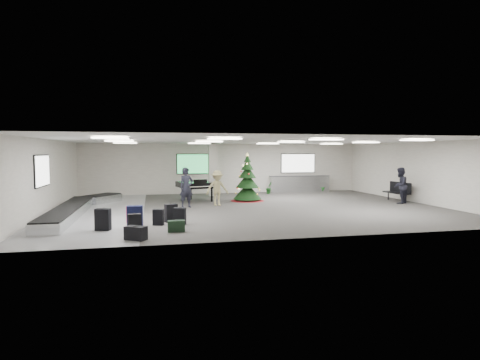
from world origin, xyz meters
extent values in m
plane|color=#33312E|center=(0.00, 0.00, 0.00)|extent=(18.00, 18.00, 0.00)
cube|color=#B3ADA3|center=(0.00, 7.00, 1.60)|extent=(18.00, 0.02, 3.20)
cube|color=#B3ADA3|center=(0.00, -7.00, 1.60)|extent=(18.00, 0.02, 3.20)
cube|color=#B3ADA3|center=(-9.00, 0.00, 1.60)|extent=(0.02, 14.00, 3.20)
cube|color=#B3ADA3|center=(9.00, 0.00, 1.60)|extent=(0.02, 14.00, 3.20)
cube|color=silver|center=(0.00, 0.00, 3.20)|extent=(18.00, 14.00, 0.02)
cube|color=gray|center=(-7.00, 0.00, 0.00)|extent=(4.00, 14.00, 0.01)
cube|color=#A29F94|center=(-1.00, 5.60, 1.60)|extent=(0.50, 0.50, 3.20)
cube|color=green|center=(-2.00, 6.95, 1.90)|extent=(2.20, 0.08, 1.30)
cube|color=white|center=(5.00, 6.95, 1.90)|extent=(2.40, 0.08, 1.30)
cube|color=white|center=(-8.95, -1.00, 1.90)|extent=(0.08, 2.10, 1.30)
cube|color=white|center=(-6.00, -4.00, 3.14)|extent=(1.20, 0.60, 0.04)
cube|color=white|center=(-6.00, 0.00, 3.14)|extent=(1.20, 0.60, 0.04)
cube|color=white|center=(-6.00, 4.00, 3.14)|extent=(1.20, 0.60, 0.04)
cube|color=white|center=(-2.00, -4.00, 3.14)|extent=(1.20, 0.60, 0.04)
cube|color=white|center=(-2.00, 0.00, 3.14)|extent=(1.20, 0.60, 0.04)
cube|color=white|center=(-2.00, 4.00, 3.14)|extent=(1.20, 0.60, 0.04)
cube|color=white|center=(2.00, -4.00, 3.14)|extent=(1.20, 0.60, 0.04)
cube|color=white|center=(2.00, 0.00, 3.14)|extent=(1.20, 0.60, 0.04)
cube|color=white|center=(2.00, 4.00, 3.14)|extent=(1.20, 0.60, 0.04)
cube|color=white|center=(6.00, -4.00, 3.14)|extent=(1.20, 0.60, 0.04)
cube|color=white|center=(6.00, 0.00, 3.14)|extent=(1.20, 0.60, 0.04)
cube|color=white|center=(6.00, 4.00, 3.14)|extent=(1.20, 0.60, 0.04)
cube|color=silver|center=(-8.00, -1.00, 0.19)|extent=(1.00, 8.00, 0.38)
cube|color=black|center=(-8.00, -1.00, 0.40)|extent=(0.95, 7.90, 0.05)
cube|color=silver|center=(-7.20, 3.60, 0.19)|extent=(1.97, 2.21, 0.38)
cube|color=black|center=(-7.20, 3.60, 0.40)|extent=(1.87, 2.10, 0.05)
cube|color=silver|center=(5.00, 6.65, 0.53)|extent=(4.00, 0.60, 1.05)
cube|color=#2F2F32|center=(5.00, 6.65, 1.06)|extent=(4.05, 0.65, 0.04)
cube|color=black|center=(-5.20, -5.14, 0.32)|extent=(0.45, 0.31, 0.64)
cube|color=black|center=(-5.20, -5.14, 0.65)|extent=(0.06, 0.14, 0.02)
cube|color=black|center=(-4.42, -3.81, 0.29)|extent=(0.42, 0.30, 0.58)
cube|color=black|center=(-4.42, -3.81, 0.59)|extent=(0.06, 0.12, 0.02)
cube|color=#DA1C69|center=(-5.35, -3.12, 0.32)|extent=(0.46, 0.36, 0.63)
cube|color=black|center=(-5.35, -3.12, 0.64)|extent=(0.07, 0.14, 0.02)
cube|color=black|center=(-3.93, -3.22, 0.34)|extent=(0.51, 0.39, 0.68)
cube|color=black|center=(-3.93, -3.22, 0.69)|extent=(0.08, 0.15, 0.02)
cube|color=black|center=(-5.21, -4.33, 0.40)|extent=(0.54, 0.33, 0.80)
cube|color=black|center=(-5.21, -4.33, 0.82)|extent=(0.04, 0.18, 0.02)
cube|color=black|center=(-6.26, -4.38, 0.37)|extent=(0.55, 0.40, 0.74)
cube|color=black|center=(-6.26, -4.38, 0.75)|extent=(0.08, 0.16, 0.02)
cube|color=black|center=(-3.85, -5.14, 0.19)|extent=(0.57, 0.29, 0.37)
cube|color=black|center=(-3.85, -5.14, 0.38)|extent=(0.03, 0.17, 0.02)
cube|color=black|center=(-3.65, -3.86, 0.31)|extent=(0.48, 0.36, 0.62)
cube|color=black|center=(-3.65, -3.86, 0.64)|extent=(0.08, 0.14, 0.02)
cube|color=black|center=(-5.12, -6.15, 0.21)|extent=(0.72, 0.64, 0.41)
cube|color=black|center=(-5.12, -6.15, 0.43)|extent=(0.14, 0.19, 0.02)
cone|color=maroon|center=(0.45, 2.60, 0.06)|extent=(1.84, 1.84, 0.12)
cylinder|color=#3F2819|center=(0.45, 2.60, 0.24)|extent=(0.12, 0.12, 0.48)
cone|color=black|center=(0.45, 2.60, 0.53)|extent=(1.55, 1.55, 0.87)
cone|color=black|center=(0.45, 2.60, 1.11)|extent=(1.26, 1.26, 0.77)
cone|color=black|center=(0.45, 2.60, 1.60)|extent=(0.97, 0.97, 0.68)
cone|color=black|center=(0.45, 2.60, 1.98)|extent=(0.68, 0.68, 0.58)
cone|color=black|center=(0.45, 2.60, 2.32)|extent=(0.39, 0.39, 0.44)
cone|color=#FFE566|center=(0.45, 2.60, 2.54)|extent=(0.15, 0.15, 0.17)
cube|color=black|center=(-2.31, 3.24, 0.88)|extent=(2.08, 2.24, 0.30)
cube|color=black|center=(-2.06, 2.25, 0.80)|extent=(1.59, 0.70, 0.11)
cube|color=white|center=(-2.05, 2.22, 0.86)|extent=(1.39, 0.49, 0.02)
cube|color=black|center=(-2.13, 2.51, 1.10)|extent=(0.74, 0.22, 0.24)
cylinder|color=black|center=(-2.75, 2.35, 0.37)|extent=(0.11, 0.11, 0.73)
cylinder|color=black|center=(-1.50, 2.67, 0.37)|extent=(0.11, 0.11, 0.73)
cylinder|color=black|center=(-2.50, 3.97, 0.37)|extent=(0.11, 0.11, 0.73)
cube|color=black|center=(8.31, 0.74, 0.46)|extent=(0.72, 1.68, 0.07)
cylinder|color=black|center=(8.31, 0.09, 0.22)|extent=(0.07, 0.07, 0.43)
cylinder|color=black|center=(8.31, 1.39, 0.22)|extent=(0.07, 0.07, 0.43)
cube|color=black|center=(8.56, 0.74, 0.76)|extent=(0.23, 1.62, 0.54)
imported|color=black|center=(-3.02, 0.63, 0.96)|extent=(0.82, 0.69, 1.92)
imported|color=#968B5C|center=(-1.47, 1.00, 0.87)|extent=(1.19, 0.76, 1.75)
imported|color=black|center=(7.85, -0.25, 0.93)|extent=(1.15, 1.10, 1.86)
imported|color=#14401B|center=(2.66, 5.88, 0.39)|extent=(0.54, 0.50, 0.78)
imported|color=#14401B|center=(6.55, 6.50, 0.38)|extent=(0.59, 0.59, 0.75)
camera|label=1|loc=(-4.62, -18.51, 2.66)|focal=30.00mm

